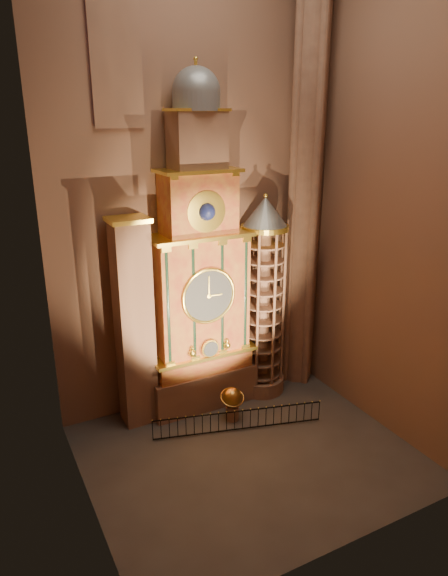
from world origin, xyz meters
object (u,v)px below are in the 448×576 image
portrait_tower (134,324)px  iron_railing (239,420)px  stair_turret (263,300)px  celestial_globe (232,401)px  astronomical_clock (200,283)px

portrait_tower → iron_railing: 6.79m
stair_turret → celestial_globe: stair_turret is taller
portrait_tower → stair_turret: bearing=-2.3°
astronomical_clock → celestial_globe: size_ratio=9.59×
astronomical_clock → stair_turret: size_ratio=1.55×
portrait_tower → stair_turret: 6.91m
portrait_tower → celestial_globe: bearing=-28.2°
portrait_tower → iron_railing: size_ratio=1.29×
astronomical_clock → portrait_tower: bearing=179.7°
astronomical_clock → celestial_globe: bearing=-72.7°
stair_turret → celestial_globe: size_ratio=6.20×
stair_turret → iron_railing: (-3.03, -2.90, -4.70)m
portrait_tower → iron_railing: (3.87, -3.18, -4.58)m
astronomical_clock → portrait_tower: astronomical_clock is taller
astronomical_clock → iron_railing: size_ratio=2.11×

